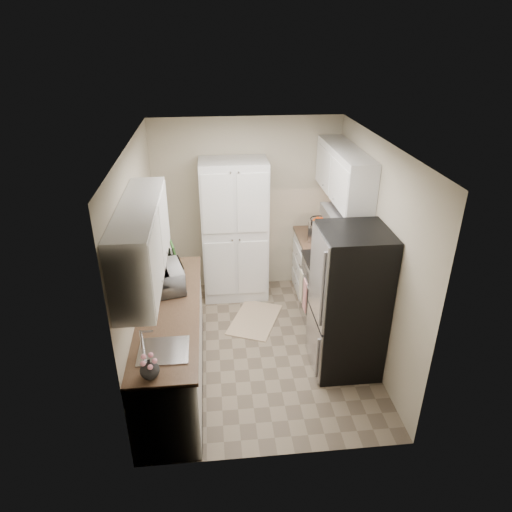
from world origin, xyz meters
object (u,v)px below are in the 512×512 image
Objects in this scene: microwave at (168,278)px; wine_bottle at (170,261)px; pantry_cabinet at (235,231)px; refrigerator at (349,302)px; electric_range at (331,293)px; toaster_oven at (319,231)px.

microwave is 1.81× the size of wine_bottle.
pantry_cabinet reaches higher than microwave.
microwave is (-1.96, 0.38, 0.21)m from refrigerator.
microwave is at bearing -90.02° from wine_bottle.
toaster_oven is (-0.02, 0.75, 0.55)m from electric_range.
refrigerator is at bearing -114.68° from microwave.
electric_range is 3.01× the size of toaster_oven.
microwave is at bearing -168.13° from electric_range.
microwave and wine_bottle have the same top height.
toaster_oven is (0.01, 1.55, 0.18)m from refrigerator.
electric_range is at bearing 87.52° from refrigerator.
wine_bottle reaches higher than toaster_oven.
toaster_oven is at bearing -8.68° from pantry_cabinet.
pantry_cabinet is at bearing -45.07° from microwave.
pantry_cabinet is 1.58m from electric_range.
pantry_cabinet reaches higher than wine_bottle.
electric_range is 4.09× the size of wine_bottle.
pantry_cabinet is 2.07m from refrigerator.
electric_range is 0.66× the size of refrigerator.
wine_bottle is 0.73× the size of toaster_oven.
wine_bottle reaches higher than electric_range.
wine_bottle is (-1.96, 0.78, 0.21)m from refrigerator.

